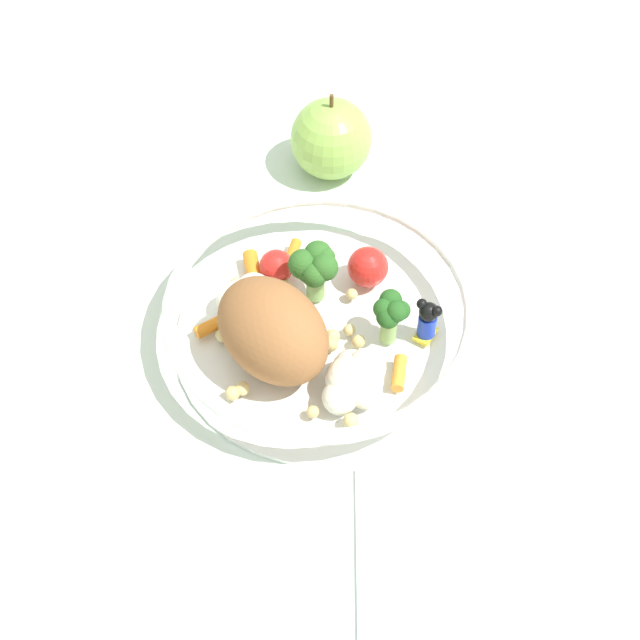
# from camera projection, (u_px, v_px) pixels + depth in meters

# --- Properties ---
(ground_plane) EXTENTS (2.40, 2.40, 0.00)m
(ground_plane) POSITION_uv_depth(u_px,v_px,m) (332.00, 347.00, 0.75)
(ground_plane) COLOR silver
(food_container) EXTENTS (0.24, 0.24, 0.08)m
(food_container) POSITION_uv_depth(u_px,v_px,m) (306.00, 320.00, 0.72)
(food_container) COLOR white
(food_container) RESTS_ON ground_plane
(loose_apple) EXTENTS (0.07, 0.07, 0.08)m
(loose_apple) POSITION_uv_depth(u_px,v_px,m) (331.00, 139.00, 0.84)
(loose_apple) COLOR #8CB74C
(loose_apple) RESTS_ON ground_plane
(folded_napkin) EXTENTS (0.15, 0.17, 0.01)m
(folded_napkin) POSITION_uv_depth(u_px,v_px,m) (452.00, 565.00, 0.63)
(folded_napkin) COLOR white
(folded_napkin) RESTS_ON ground_plane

